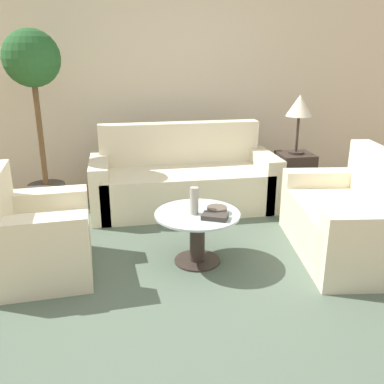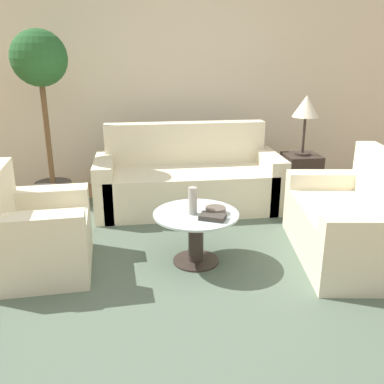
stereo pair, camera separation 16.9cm
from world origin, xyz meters
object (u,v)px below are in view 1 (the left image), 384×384
object	(u,v)px
sofa_main	(183,181)
bowl	(217,210)
armchair	(33,240)
loveseat	(352,222)
table_lamp	(299,108)
vase	(194,201)
potted_plant	(35,88)
coffee_table	(197,231)
book_stack	(215,217)

from	to	relation	value
sofa_main	bowl	xyz separation A→B (m)	(0.06, -1.40, 0.17)
armchair	loveseat	size ratio (longest dim) A/B	0.62
sofa_main	table_lamp	distance (m)	1.54
table_lamp	armchair	bearing A→B (deg)	-155.31
table_lamp	bowl	distance (m)	1.92
bowl	vase	bearing A→B (deg)	176.18
bowl	potted_plant	bearing A→B (deg)	135.04
armchair	potted_plant	world-z (taller)	potted_plant
table_lamp	vase	distance (m)	2.01
loveseat	vase	size ratio (longest dim) A/B	6.33
coffee_table	potted_plant	world-z (taller)	potted_plant
armchair	book_stack	distance (m)	1.46
loveseat	potted_plant	world-z (taller)	potted_plant
loveseat	book_stack	distance (m)	1.27
coffee_table	bowl	world-z (taller)	bowl
sofa_main	coffee_table	distance (m)	1.38
coffee_table	vase	size ratio (longest dim) A/B	3.11
vase	book_stack	size ratio (longest dim) A/B	0.96
loveseat	vase	distance (m)	1.43
coffee_table	potted_plant	xyz separation A→B (m)	(-1.43, 1.56, 1.05)
table_lamp	bowl	bearing A→B (deg)	-133.58
potted_plant	bowl	bearing A→B (deg)	-44.96
coffee_table	bowl	bearing A→B (deg)	-9.43
armchair	vase	world-z (taller)	armchair
loveseat	bowl	distance (m)	1.22
table_lamp	sofa_main	bearing A→B (deg)	176.04
table_lamp	bowl	world-z (taller)	table_lamp
potted_plant	sofa_main	bearing A→B (deg)	-6.94
armchair	sofa_main	bearing A→B (deg)	-50.08
vase	table_lamp	bearing A→B (deg)	42.09
loveseat	table_lamp	bearing A→B (deg)	-173.62
coffee_table	table_lamp	bearing A→B (deg)	42.39
table_lamp	vase	world-z (taller)	table_lamp
table_lamp	book_stack	world-z (taller)	table_lamp
armchair	potted_plant	xyz separation A→B (m)	(-0.10, 1.53, 1.04)
coffee_table	vase	xyz separation A→B (m)	(-0.03, -0.01, 0.27)
book_stack	potted_plant	bearing A→B (deg)	157.57
sofa_main	coffee_table	size ratio (longest dim) A/B	2.88
armchair	table_lamp	distance (m)	3.11
coffee_table	potted_plant	size ratio (longest dim) A/B	0.37
coffee_table	bowl	distance (m)	0.25
coffee_table	book_stack	xyz separation A→B (m)	(0.11, -0.15, 0.18)
sofa_main	armchair	xyz separation A→B (m)	(-1.43, -1.34, -0.00)
loveseat	book_stack	bearing A→B (deg)	-78.96
sofa_main	armchair	distance (m)	1.96
coffee_table	bowl	xyz separation A→B (m)	(0.16, -0.03, 0.19)
armchair	coffee_table	bearing A→B (deg)	-94.56
sofa_main	vase	world-z (taller)	sofa_main
sofa_main	book_stack	size ratio (longest dim) A/B	8.60
coffee_table	sofa_main	bearing A→B (deg)	85.70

